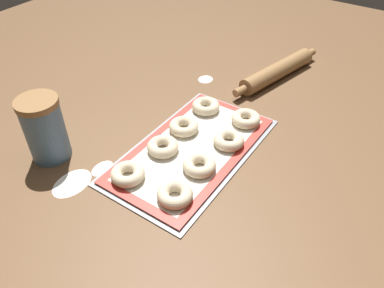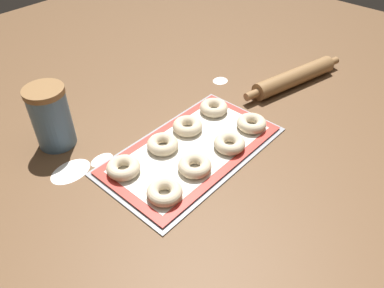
{
  "view_description": "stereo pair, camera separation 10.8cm",
  "coord_description": "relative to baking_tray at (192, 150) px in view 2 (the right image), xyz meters",
  "views": [
    {
      "loc": [
        -0.68,
        -0.43,
        0.7
      ],
      "look_at": [
        -0.02,
        0.02,
        0.03
      ],
      "focal_mm": 35.0,
      "sensor_mm": 36.0,
      "label": 1
    },
    {
      "loc": [
        -0.61,
        -0.51,
        0.7
      ],
      "look_at": [
        -0.02,
        0.02,
        0.03
      ],
      "focal_mm": 35.0,
      "sensor_mm": 36.0,
      "label": 2
    }
  ],
  "objects": [
    {
      "name": "bagel_back_far_left",
      "position": [
        -0.19,
        0.07,
        0.02
      ],
      "size": [
        0.09,
        0.09,
        0.03
      ],
      "color": "beige",
      "rests_on": "baking_mat"
    },
    {
      "name": "flour_patch_side",
      "position": [
        -0.19,
        0.16,
        -0.0
      ],
      "size": [
        0.07,
        0.04,
        0.0
      ],
      "color": "white",
      "rests_on": "ground_plane"
    },
    {
      "name": "baking_tray",
      "position": [
        0.0,
        0.0,
        0.0
      ],
      "size": [
        0.52,
        0.29,
        0.01
      ],
      "color": "#93969B",
      "rests_on": "ground_plane"
    },
    {
      "name": "bagel_front_mid_left",
      "position": [
        -0.06,
        -0.06,
        0.02
      ],
      "size": [
        0.09,
        0.09,
        0.03
      ],
      "color": "beige",
      "rests_on": "baking_mat"
    },
    {
      "name": "flour_patch_far",
      "position": [
        -0.28,
        0.19,
        -0.0
      ],
      "size": [
        0.11,
        0.08,
        0.0
      ],
      "color": "white",
      "rests_on": "ground_plane"
    },
    {
      "name": "bagel_front_far_left",
      "position": [
        -0.18,
        -0.07,
        0.02
      ],
      "size": [
        0.09,
        0.09,
        0.03
      ],
      "color": "beige",
      "rests_on": "baking_mat"
    },
    {
      "name": "bagel_back_far_right",
      "position": [
        0.18,
        0.07,
        0.02
      ],
      "size": [
        0.09,
        0.09,
        0.03
      ],
      "color": "beige",
      "rests_on": "baking_mat"
    },
    {
      "name": "bagel_front_mid_right",
      "position": [
        0.07,
        -0.08,
        0.02
      ],
      "size": [
        0.09,
        0.09,
        0.03
      ],
      "color": "beige",
      "rests_on": "baking_mat"
    },
    {
      "name": "ground_plane",
      "position": [
        0.02,
        -0.02,
        -0.0
      ],
      "size": [
        2.8,
        2.8,
        0.0
      ],
      "primitive_type": "plane",
      "color": "brown"
    },
    {
      "name": "flour_canister",
      "position": [
        -0.23,
        0.31,
        0.09
      ],
      "size": [
        0.11,
        0.11,
        0.18
      ],
      "color": "slate",
      "rests_on": "ground_plane"
    },
    {
      "name": "bagel_back_mid_right",
      "position": [
        0.05,
        0.06,
        0.02
      ],
      "size": [
        0.09,
        0.09,
        0.03
      ],
      "color": "beige",
      "rests_on": "baking_mat"
    },
    {
      "name": "rolling_pin",
      "position": [
        0.51,
        -0.03,
        0.03
      ],
      "size": [
        0.44,
        0.14,
        0.06
      ],
      "color": "olive",
      "rests_on": "ground_plane"
    },
    {
      "name": "bagel_back_mid_left",
      "position": [
        -0.05,
        0.06,
        0.02
      ],
      "size": [
        0.09,
        0.09,
        0.03
      ],
      "color": "beige",
      "rests_on": "baking_mat"
    },
    {
      "name": "flour_patch_near",
      "position": [
        0.35,
        0.18,
        -0.0
      ],
      "size": [
        0.06,
        0.05,
        0.0
      ],
      "color": "white",
      "rests_on": "ground_plane"
    },
    {
      "name": "baking_mat",
      "position": [
        -0.0,
        0.0,
        0.01
      ],
      "size": [
        0.5,
        0.27,
        0.0
      ],
      "color": "red",
      "rests_on": "baking_tray"
    },
    {
      "name": "bagel_front_far_right",
      "position": [
        0.19,
        -0.07,
        0.02
      ],
      "size": [
        0.09,
        0.09,
        0.03
      ],
      "color": "beige",
      "rests_on": "baking_mat"
    }
  ]
}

